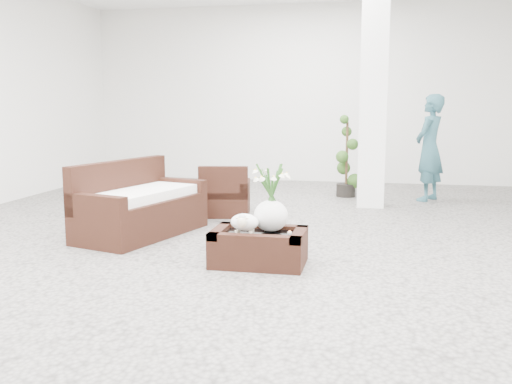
% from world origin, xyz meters
% --- Properties ---
extents(ground, '(11.00, 11.00, 0.00)m').
position_xyz_m(ground, '(0.00, 0.00, 0.00)').
color(ground, gray).
rests_on(ground, ground).
extents(column, '(0.40, 0.40, 3.50)m').
position_xyz_m(column, '(1.20, 2.80, 1.75)').
color(column, white).
rests_on(column, ground).
extents(coffee_table, '(0.90, 0.60, 0.31)m').
position_xyz_m(coffee_table, '(0.16, -0.72, 0.16)').
color(coffee_table, '#33170F').
rests_on(coffee_table, ground).
extents(sheep_figurine, '(0.28, 0.23, 0.21)m').
position_xyz_m(sheep_figurine, '(0.04, -0.82, 0.42)').
color(sheep_figurine, white).
rests_on(sheep_figurine, coffee_table).
extents(planter_narcissus, '(0.44, 0.44, 0.80)m').
position_xyz_m(planter_narcissus, '(0.26, -0.62, 0.71)').
color(planter_narcissus, white).
rests_on(planter_narcissus, coffee_table).
extents(tealight, '(0.04, 0.04, 0.03)m').
position_xyz_m(tealight, '(0.46, -0.70, 0.33)').
color(tealight, white).
rests_on(tealight, coffee_table).
extents(armchair, '(0.77, 0.75, 0.72)m').
position_xyz_m(armchair, '(-0.81, 1.68, 0.36)').
color(armchair, '#33170F').
rests_on(armchair, ground).
extents(loveseat, '(1.23, 1.81, 0.88)m').
position_xyz_m(loveseat, '(-1.46, 0.24, 0.44)').
color(loveseat, '#33170F').
rests_on(loveseat, ground).
extents(topiary, '(0.36, 0.36, 1.35)m').
position_xyz_m(topiary, '(0.79, 3.66, 0.67)').
color(topiary, '#274616').
rests_on(topiary, ground).
extents(shopper, '(0.65, 0.74, 1.71)m').
position_xyz_m(shopper, '(2.11, 3.52, 0.86)').
color(shopper, '#2D5A66').
rests_on(shopper, ground).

